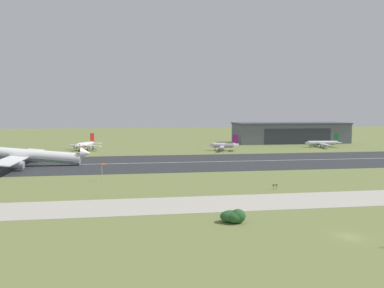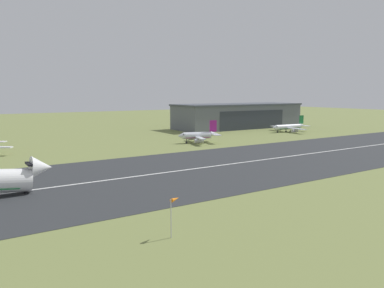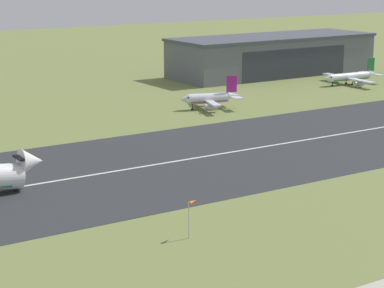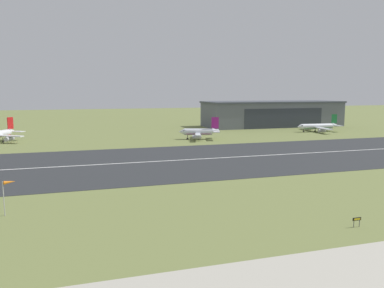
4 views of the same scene
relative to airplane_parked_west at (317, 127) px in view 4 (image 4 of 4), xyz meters
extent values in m
plane|color=olive|center=(-74.82, -104.24, -2.58)|extent=(746.14, 746.14, 0.00)
cube|color=#2B2D30|center=(-74.82, -54.13, -2.55)|extent=(506.14, 53.43, 0.06)
cube|color=silver|center=(-74.82, -54.13, -2.52)|extent=(455.52, 0.70, 0.01)
cube|color=slate|center=(-6.51, 33.43, 4.04)|extent=(77.80, 25.58, 13.24)
cube|color=#424751|center=(-6.51, 33.43, 11.11)|extent=(78.80, 26.58, 0.90)
cube|color=#2D333D|center=(-6.51, 20.59, 2.72)|extent=(46.68, 0.12, 10.59)
cylinder|color=silver|center=(-0.31, 0.02, 0.11)|extent=(16.72, 3.74, 2.63)
cone|color=silver|center=(-9.76, 0.66, 0.11)|extent=(2.54, 2.78, 2.63)
cone|color=silver|center=(9.53, -0.64, 0.58)|extent=(3.31, 2.58, 2.37)
cube|color=black|center=(-8.47, 0.57, 0.64)|extent=(1.25, 2.31, 0.44)
cube|color=#1E7238|center=(-0.31, 0.02, -0.61)|extent=(15.05, 3.50, 0.20)
cube|color=silver|center=(-0.19, 6.79, -0.35)|extent=(3.38, 11.04, 0.40)
cylinder|color=#A8A8B2|center=(-0.78, 5.95, -1.42)|extent=(3.52, 1.86, 1.63)
cube|color=silver|center=(-1.10, -6.70, -0.35)|extent=(3.38, 11.04, 0.40)
cylinder|color=#A8A8B2|center=(-1.57, -5.79, -1.42)|extent=(3.52, 1.86, 1.63)
cube|color=#1E7238|center=(9.06, -0.61, 3.66)|extent=(2.87, 0.47, 4.47)
cube|color=silver|center=(9.68, 2.68, 0.50)|extent=(2.77, 4.19, 0.24)
cube|color=silver|center=(9.23, -3.96, 0.50)|extent=(2.77, 4.19, 0.24)
cylinder|color=black|center=(-7.39, 0.50, -1.89)|extent=(0.24, 0.24, 1.38)
cylinder|color=black|center=(-7.39, 0.50, -2.36)|extent=(0.84, 0.84, 0.44)
cylinder|color=black|center=(-0.04, 1.58, -1.89)|extent=(0.24, 0.24, 1.38)
cylinder|color=black|center=(-0.04, 1.58, -2.36)|extent=(0.84, 0.84, 0.44)
cylinder|color=black|center=(-0.25, -1.56, -1.89)|extent=(0.24, 0.24, 1.38)
cylinder|color=black|center=(-0.25, -1.56, -2.36)|extent=(0.84, 0.84, 0.44)
cone|color=white|center=(-138.62, 8.96, 1.17)|extent=(3.95, 4.20, 2.53)
cube|color=white|center=(-137.27, -0.61, 0.17)|extent=(9.37, 7.05, 0.40)
cylinder|color=#A8A8B2|center=(-138.15, -0.52, -0.95)|extent=(3.44, 4.01, 1.74)
cube|color=red|center=(-138.90, 8.54, 4.45)|extent=(1.90, 2.72, 4.77)
cube|color=white|center=(-141.66, 10.80, 1.09)|extent=(5.06, 4.58, 0.24)
cube|color=white|center=(-135.70, 6.94, 1.09)|extent=(5.06, 4.58, 0.24)
cylinder|color=black|center=(-140.90, 2.34, -1.66)|extent=(0.24, 0.24, 1.84)
cylinder|color=black|center=(-140.90, 2.34, -2.36)|extent=(0.84, 0.84, 0.44)
cylinder|color=silver|center=(-64.90, -10.50, 0.55)|extent=(11.76, 6.07, 2.77)
cone|color=silver|center=(-71.55, -8.42, 0.55)|extent=(3.21, 3.39, 2.77)
cone|color=silver|center=(-57.85, -12.71, 1.05)|extent=(3.92, 3.37, 2.49)
cube|color=black|center=(-70.25, -8.83, 1.10)|extent=(1.75, 2.57, 0.44)
cube|color=#991E7A|center=(-64.90, -10.50, -0.21)|extent=(10.63, 5.59, 0.20)
cube|color=silver|center=(-63.45, -5.12, 0.07)|extent=(4.48, 8.60, 0.40)
cylinder|color=#A8A8B2|center=(-64.05, -5.63, -1.04)|extent=(3.95, 2.71, 1.72)
cube|color=silver|center=(-66.78, -15.74, 0.07)|extent=(4.48, 8.60, 0.40)
cylinder|color=#A8A8B2|center=(-66.98, -14.98, -1.04)|extent=(3.95, 2.71, 1.72)
cube|color=#991E7A|center=(-58.32, -12.56, 4.29)|extent=(2.96, 1.17, 4.71)
cube|color=silver|center=(-56.89, -9.34, 0.97)|extent=(3.78, 4.83, 0.24)
cube|color=silver|center=(-58.99, -16.02, 0.97)|extent=(3.78, 4.83, 0.24)
cylinder|color=black|center=(-69.22, -9.15, -1.71)|extent=(0.24, 0.24, 1.75)
cylinder|color=black|center=(-69.22, -9.15, -2.36)|extent=(0.84, 0.84, 0.44)
cylinder|color=black|center=(-64.14, -9.00, -1.71)|extent=(0.24, 0.24, 1.75)
cylinder|color=black|center=(-64.14, -9.00, -2.36)|extent=(0.84, 0.84, 0.44)
cylinder|color=black|center=(-65.14, -12.17, -1.71)|extent=(0.24, 0.24, 1.75)
cylinder|color=black|center=(-65.14, -12.17, -2.36)|extent=(0.84, 0.84, 0.44)
cylinder|color=#B7B7BC|center=(-124.25, -92.95, 0.26)|extent=(0.14, 0.14, 5.67)
cone|color=orange|center=(-123.28, -92.52, 2.84)|extent=(1.91, 1.29, 0.60)
cylinder|color=#4C4C51|center=(-73.92, -113.62, -2.08)|extent=(0.10, 0.10, 1.01)
cylinder|color=#4C4C51|center=(-72.92, -113.62, -2.08)|extent=(0.10, 0.10, 1.01)
cube|color=black|center=(-73.42, -113.62, -1.34)|extent=(1.42, 0.12, 0.46)
cube|color=yellow|center=(-73.42, -113.69, -1.34)|extent=(1.08, 0.02, 0.27)
camera|label=1|loc=(-112.69, -215.66, 20.38)|focal=35.00mm
camera|label=2|loc=(-149.33, -137.20, 17.83)|focal=35.00mm
camera|label=3|loc=(-180.73, -181.06, 37.12)|focal=70.00mm
camera|label=4|loc=(-112.13, -157.38, 17.45)|focal=35.00mm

